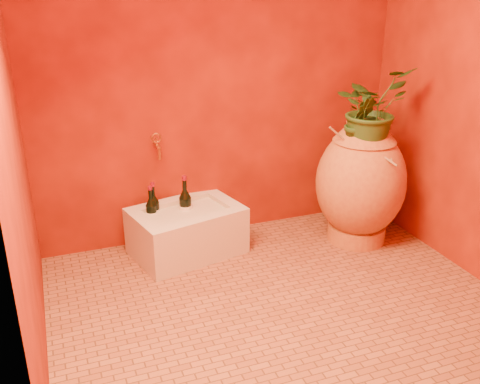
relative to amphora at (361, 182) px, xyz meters
name	(u,v)px	position (x,y,z in m)	size (l,w,h in m)	color
floor	(278,301)	(-0.84, -0.52, -0.43)	(2.50, 2.50, 0.00)	brown
wall_back	(219,55)	(-0.84, 0.48, 0.82)	(2.50, 0.02, 2.50)	#580F05
wall_left	(6,102)	(-2.09, -0.52, 0.82)	(0.02, 2.00, 2.50)	#580F05
amphora	(361,182)	(0.00, 0.00, 0.00)	(0.65, 0.65, 0.87)	#B27332
stone_basin	(187,231)	(-1.16, 0.23, -0.28)	(0.78, 0.62, 0.32)	beige
wine_bottle_a	(154,211)	(-1.35, 0.33, -0.14)	(0.08, 0.08, 0.31)	black
wine_bottle_b	(152,214)	(-1.37, 0.31, -0.15)	(0.07, 0.07, 0.30)	black
wine_bottle_c	(185,207)	(-1.15, 0.29, -0.13)	(0.08, 0.08, 0.34)	black
wall_tap	(157,144)	(-1.29, 0.40, 0.29)	(0.07, 0.14, 0.16)	#A76826
plant_main	(371,108)	(0.01, -0.03, 0.51)	(0.47, 0.41, 0.52)	#264B1A
plant_side	(359,123)	(-0.07, -0.03, 0.42)	(0.19, 0.15, 0.34)	#264B1A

